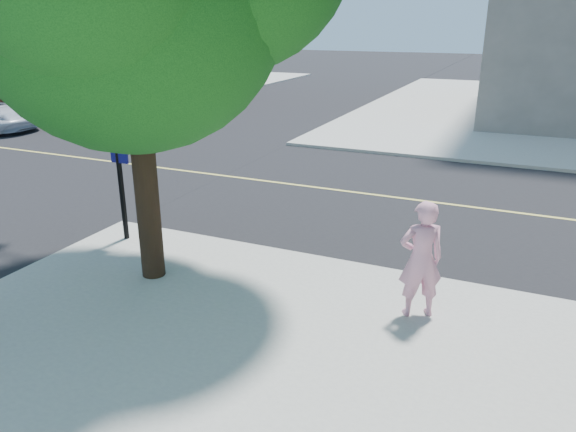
% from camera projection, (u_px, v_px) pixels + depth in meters
% --- Properties ---
extents(ground, '(140.00, 140.00, 0.00)m').
position_uv_depth(ground, '(159.00, 232.00, 11.91)').
color(ground, black).
rests_on(ground, ground).
extents(road_ew, '(140.00, 9.00, 0.01)m').
position_uv_depth(road_ew, '(254.00, 180.00, 15.78)').
color(road_ew, black).
rests_on(road_ew, ground).
extents(sidewalk_nw, '(26.00, 25.00, 0.12)m').
position_uv_depth(sidewalk_nw, '(77.00, 83.00, 39.16)').
color(sidewalk_nw, '#AAA9A0').
rests_on(sidewalk_nw, ground).
extents(man_on_phone, '(0.79, 0.70, 1.82)m').
position_uv_depth(man_on_phone, '(421.00, 259.00, 8.08)').
color(man_on_phone, pink).
rests_on(man_on_phone, sidewalk_se).
extents(signal_pole, '(3.27, 0.37, 3.69)m').
position_uv_depth(signal_pole, '(40.00, 85.00, 10.95)').
color(signal_pole, black).
rests_on(signal_pole, sidewalk_se).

